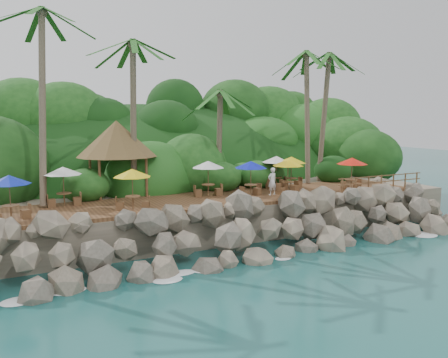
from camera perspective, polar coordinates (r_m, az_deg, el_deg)
name	(u,v)px	position (r m, az deg, el deg)	size (l,w,h in m)	color
ground	(278,261)	(23.76, 6.62, -9.97)	(140.00, 140.00, 0.00)	#19514F
land_base	(168,193)	(37.54, -6.88, -1.66)	(32.00, 25.20, 2.10)	gray
jungle_hill	(141,192)	(44.75, -10.12, -1.53)	(44.80, 28.00, 15.40)	#143811
seawall	(258,230)	(25.07, 4.14, -6.24)	(29.00, 4.00, 2.30)	gray
terrace	(224,199)	(28.27, 0.00, -2.41)	(26.00, 5.00, 0.20)	brown
jungle_foliage	(172,208)	(36.81, -6.32, -3.51)	(44.00, 16.00, 12.00)	#143811
foam_line	(275,259)	(23.99, 6.22, -9.71)	(25.20, 0.80, 0.06)	white
palms	(179,44)	(29.78, -5.49, 16.14)	(30.25, 7.29, 12.04)	brown
palapa	(117,139)	(29.38, -12.98, 4.83)	(4.97, 4.97, 4.60)	brown
dining_clusters	(219,168)	(27.81, -0.55, 1.37)	(22.34, 5.20, 2.16)	brown
railing	(381,181)	(32.42, 18.67, -0.23)	(7.20, 0.10, 1.00)	brown
waiter	(272,181)	(28.99, 5.91, -0.28)	(0.62, 0.41, 1.71)	white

